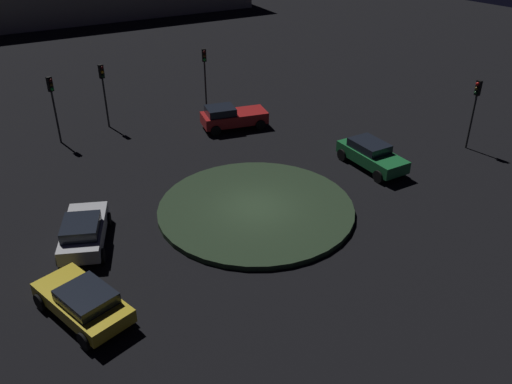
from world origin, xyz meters
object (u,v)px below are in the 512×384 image
object	(u,v)px
traffic_light_south_near	(53,97)
traffic_light_southwest	(205,65)
car_yellow	(83,301)
car_red	(232,117)
traffic_light_south	(103,83)
car_silver	(84,231)
traffic_light_west	(475,101)
car_green	(371,154)

from	to	relation	value
traffic_light_south_near	traffic_light_southwest	bearing A→B (deg)	71.53
car_yellow	car_red	bearing A→B (deg)	-62.93
traffic_light_south	car_silver	bearing A→B (deg)	-33.74
traffic_light_south_near	traffic_light_south	bearing A→B (deg)	79.44
car_yellow	traffic_light_south	world-z (taller)	traffic_light_south
car_yellow	traffic_light_south_near	xyz separation A→B (m)	(-5.73, -15.95, 2.32)
car_silver	traffic_light_southwest	xyz separation A→B (m)	(-14.71, -11.12, 2.18)
car_yellow	traffic_light_south_near	world-z (taller)	traffic_light_south_near
car_red	traffic_light_south	distance (m)	8.61
car_yellow	traffic_light_southwest	bearing A→B (deg)	-55.01
traffic_light_west	traffic_light_southwest	xyz separation A→B (m)	(7.95, -16.58, -0.13)
traffic_light_south	traffic_light_southwest	world-z (taller)	traffic_light_south
traffic_light_south	car_yellow	bearing A→B (deg)	-32.09
traffic_light_west	traffic_light_south_near	world-z (taller)	traffic_light_west
car_red	car_yellow	size ratio (longest dim) A/B	1.04
car_yellow	car_silver	bearing A→B (deg)	-32.68
car_silver	traffic_light_west	distance (m)	23.42
traffic_light_south	traffic_light_west	size ratio (longest dim) A/B	0.99
car_silver	traffic_light_south_near	distance (m)	12.35
car_yellow	traffic_light_west	bearing A→B (deg)	-100.32
traffic_light_south	car_green	bearing A→B (deg)	27.71
traffic_light_south	traffic_light_southwest	size ratio (longest dim) A/B	1.03
car_green	traffic_light_southwest	world-z (taller)	traffic_light_southwest
car_silver	traffic_light_west	size ratio (longest dim) A/B	1.03
car_red	traffic_light_south_near	distance (m)	11.25
car_silver	traffic_light_south	bearing A→B (deg)	0.59
car_yellow	traffic_light_west	distance (m)	24.83
car_red	traffic_light_south_near	xyz separation A→B (m)	(9.75, -5.14, 2.24)
car_red	traffic_light_west	world-z (taller)	traffic_light_west
car_red	car_green	bearing A→B (deg)	-53.63
car_green	car_yellow	size ratio (longest dim) A/B	1.03
car_green	traffic_light_south_near	world-z (taller)	traffic_light_south_near
traffic_light_south	traffic_light_south_near	bearing A→B (deg)	-86.87
car_yellow	traffic_light_south	bearing A→B (deg)	-37.41
traffic_light_west	traffic_light_south_near	size ratio (longest dim) A/B	1.01
traffic_light_south_near	traffic_light_southwest	xyz separation A→B (m)	(-11.01, 0.43, -0.10)
car_yellow	traffic_light_south	distance (m)	18.88
traffic_light_west	traffic_light_southwest	bearing A→B (deg)	-54.01
traffic_light_south	traffic_light_south_near	size ratio (longest dim) A/B	1.00
car_yellow	traffic_light_southwest	distance (m)	22.93
traffic_light_south_near	car_silver	bearing A→B (deg)	-33.96
car_green	traffic_light_west	xyz separation A→B (m)	(-6.58, 2.16, 2.27)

